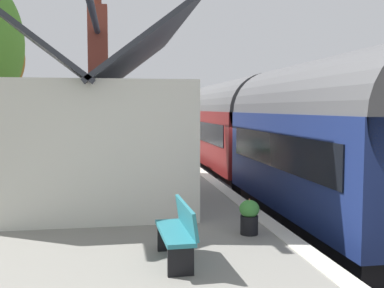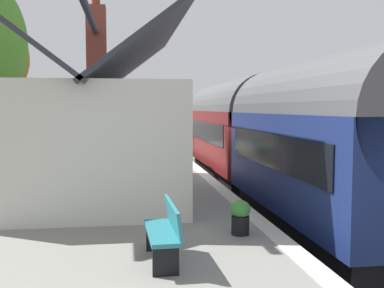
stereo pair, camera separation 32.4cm
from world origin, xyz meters
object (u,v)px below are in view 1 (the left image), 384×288
(planter_corner_building, at_px, (172,156))
(station_sign_board, at_px, (178,134))
(planter_bench_left, at_px, (94,152))
(lamp_post_platform, at_px, (156,105))
(train, at_px, (264,135))
(station_building, at_px, (98,135))
(planter_by_door, at_px, (249,216))
(planter_under_sign, at_px, (144,157))
(bench_mid_platform, at_px, (135,149))
(bench_platform_end, at_px, (178,230))

(planter_corner_building, distance_m, station_sign_board, 0.99)
(planter_bench_left, distance_m, lamp_post_platform, 5.41)
(lamp_post_platform, bearing_deg, station_sign_board, -174.06)
(train, xyz_separation_m, station_building, (-2.62, 5.53, 0.20))
(lamp_post_platform, relative_size, station_sign_board, 2.18)
(planter_corner_building, relative_size, planter_bench_left, 1.16)
(station_building, bearing_deg, lamp_post_platform, -12.79)
(lamp_post_platform, height_order, station_sign_board, lamp_post_platform)
(train, bearing_deg, planter_by_door, 159.75)
(planter_under_sign, bearing_deg, planter_by_door, -173.07)
(bench_mid_platform, xyz_separation_m, lamp_post_platform, (3.26, -1.18, 1.94))
(planter_under_sign, distance_m, station_sign_board, 1.72)
(bench_platform_end, relative_size, planter_under_sign, 1.35)
(station_sign_board, bearing_deg, bench_mid_platform, 46.65)
(bench_platform_end, height_order, planter_corner_building, bench_platform_end)
(planter_by_door, height_order, planter_bench_left, planter_bench_left)
(bench_platform_end, distance_m, planter_by_door, 1.94)
(planter_under_sign, bearing_deg, planter_corner_building, -58.42)
(planter_corner_building, bearing_deg, bench_mid_platform, 48.18)
(planter_corner_building, distance_m, planter_bench_left, 3.24)
(train, height_order, planter_by_door, train)
(bench_platform_end, bearing_deg, planter_bench_left, 8.05)
(station_building, relative_size, planter_under_sign, 7.64)
(train, distance_m, bench_mid_platform, 6.66)
(bench_platform_end, bearing_deg, station_building, 12.99)
(lamp_post_platform, bearing_deg, planter_corner_building, -176.54)
(station_building, distance_m, planter_by_door, 5.61)
(train, relative_size, bench_platform_end, 12.50)
(bench_platform_end, distance_m, station_sign_board, 12.19)
(station_sign_board, bearing_deg, bench_platform_end, 172.36)
(planter_under_sign, height_order, planter_bench_left, planter_bench_left)
(bench_platform_end, height_order, planter_by_door, bench_platform_end)
(bench_mid_platform, height_order, planter_under_sign, bench_mid_platform)
(planter_bench_left, xyz_separation_m, lamp_post_platform, (4.10, -2.93, 1.97))
(bench_mid_platform, height_order, station_sign_board, station_sign_board)
(bench_platform_end, distance_m, bench_mid_platform, 13.65)
(station_building, bearing_deg, bench_mid_platform, -9.63)
(bench_platform_end, xyz_separation_m, lamp_post_platform, (16.91, -1.11, 1.94))
(bench_platform_end, relative_size, planter_by_door, 2.13)
(lamp_post_platform, bearing_deg, station_building, 167.21)
(station_building, bearing_deg, planter_bench_left, 3.67)
(station_sign_board, bearing_deg, lamp_post_platform, 5.94)
(station_building, distance_m, bench_platform_end, 6.20)
(planter_bench_left, relative_size, lamp_post_platform, 0.23)
(station_building, height_order, planter_bench_left, station_building)
(station_building, relative_size, bench_mid_platform, 5.68)
(station_building, bearing_deg, train, -64.62)
(planter_corner_building, bearing_deg, lamp_post_platform, 3.46)
(planter_under_sign, bearing_deg, planter_bench_left, 59.38)
(lamp_post_platform, bearing_deg, planter_bench_left, 144.49)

